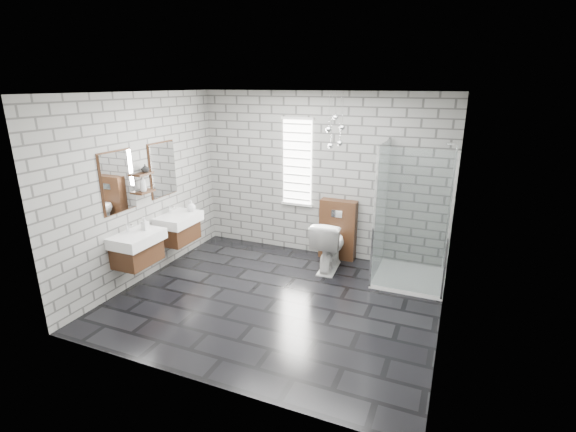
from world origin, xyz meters
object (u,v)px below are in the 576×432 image
Objects in this scene: vanity_right at (177,220)px; shower_enclosure at (404,250)px; toilet at (329,245)px; cistern_panel at (338,229)px; vanity_left at (135,239)px.

shower_enclosure is at bearing 12.21° from vanity_right.
toilet is (-1.14, 0.03, -0.10)m from shower_enclosure.
cistern_panel is 1.23× the size of toilet.
toilet is at bearing 18.76° from vanity_right.
shower_enclosure is at bearing 26.01° from vanity_left.
shower_enclosure is at bearing -24.44° from cistern_panel.
vanity_left is 1.57× the size of cistern_panel.
cistern_panel reaches higher than toilet.
vanity_left is at bearing -136.17° from cistern_panel.
cistern_panel is at bearing 28.93° from vanity_right.
toilet is (0.00, -0.48, -0.09)m from cistern_panel.
shower_enclosure reaches higher than cistern_panel.
vanity_left is 0.93m from vanity_right.
cistern_panel is at bearing -93.60° from toilet.
shower_enclosure is (1.14, -0.52, 0.00)m from cistern_panel.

